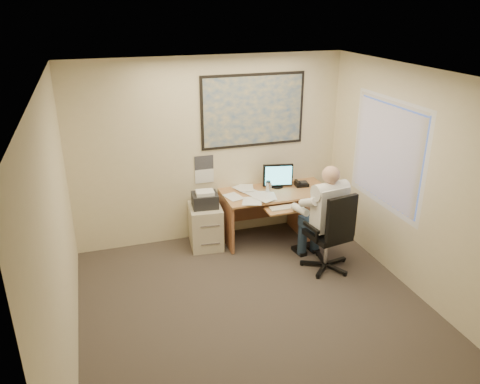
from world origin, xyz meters
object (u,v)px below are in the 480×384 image
object	(u,v)px
filing_cabinet	(206,222)
desk	(295,207)
person	(328,218)
office_chair	(328,247)

from	to	relation	value
filing_cabinet	desk	bearing A→B (deg)	4.49
filing_cabinet	person	xyz separation A→B (m)	(1.40, -1.06, 0.35)
office_chair	person	distance (m)	0.40
office_chair	person	size ratio (longest dim) A/B	0.78
filing_cabinet	person	distance (m)	1.79
desk	person	size ratio (longest dim) A/B	1.11
desk	filing_cabinet	bearing A→B (deg)	179.12
filing_cabinet	office_chair	world-z (taller)	office_chair
person	filing_cabinet	bearing A→B (deg)	134.48
person	office_chair	bearing A→B (deg)	-104.45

